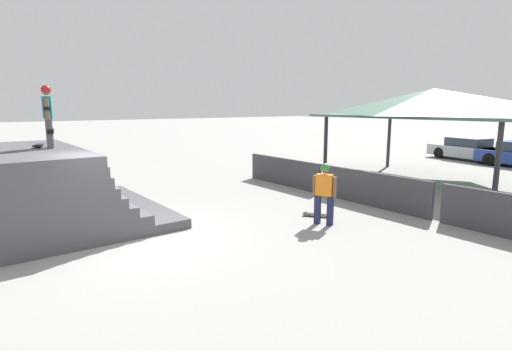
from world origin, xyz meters
TOP-DOWN VIEW (x-y plane):
  - ground_plane at (0.00, 0.00)m, footprint 160.00×160.00m
  - quarter_pipe_ramp at (-2.62, -1.15)m, footprint 5.30×4.27m
  - skater_on_deck at (-2.52, -0.97)m, footprint 0.68×0.30m
  - skateboard_on_deck at (-2.88, -1.20)m, footprint 0.79×0.39m
  - bystander_walking at (1.80, 4.52)m, footprint 0.61×0.37m
  - skateboard_on_ground at (1.16, 4.92)m, footprint 0.75×0.63m
  - barrier_fence at (1.34, 7.14)m, footprint 12.19×0.12m
  - pavilion_shelter at (0.23, 12.19)m, footprint 8.14×5.39m
  - parked_car_silver at (-1.93, 20.26)m, footprint 4.70×2.51m

SIDE VIEW (x-z plane):
  - ground_plane at x=0.00m, z-range 0.00..0.00m
  - skateboard_on_ground at x=1.16m, z-range 0.01..0.10m
  - barrier_fence at x=1.34m, z-range 0.00..1.05m
  - parked_car_silver at x=-1.93m, z-range -0.03..1.24m
  - quarter_pipe_ramp at x=-2.62m, z-range -0.11..1.87m
  - bystander_walking at x=1.80m, z-range 0.14..1.75m
  - skateboard_on_deck at x=-2.88m, z-range 2.00..2.08m
  - skater_on_deck at x=-2.52m, z-range 2.10..3.67m
  - pavilion_shelter at x=0.23m, z-range 1.28..5.00m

